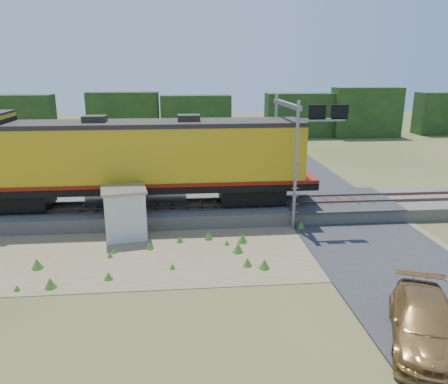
{
  "coord_description": "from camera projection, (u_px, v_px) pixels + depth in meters",
  "views": [
    {
      "loc": [
        -2.85,
        -20.25,
        9.08
      ],
      "look_at": [
        -0.61,
        3.0,
        2.4
      ],
      "focal_mm": 35.0,
      "sensor_mm": 36.0,
      "label": 1
    }
  ],
  "objects": [
    {
      "name": "signal_gantry",
      "position": [
        294.0,
        130.0,
        26.08
      ],
      "size": [
        2.92,
        6.2,
        7.37
      ],
      "color": "gray",
      "rests_on": "ground"
    },
    {
      "name": "weed_clumps",
      "position": [
        172.0,
        255.0,
        21.91
      ],
      "size": [
        15.0,
        6.2,
        0.56
      ],
      "primitive_type": null,
      "color": "#3A7120",
      "rests_on": "ground"
    },
    {
      "name": "tree_line_north",
      "position": [
        203.0,
        115.0,
        57.66
      ],
      "size": [
        130.0,
        3.0,
        6.5
      ],
      "color": "#153513",
      "rests_on": "ground"
    },
    {
      "name": "car",
      "position": [
        425.0,
        324.0,
        14.7
      ],
      "size": [
        4.09,
        5.68,
        1.53
      ],
      "primitive_type": "imported",
      "rotation": [
        0.0,
        0.0,
        -0.42
      ],
      "color": "#A4773C",
      "rests_on": "ground"
    },
    {
      "name": "rails",
      "position": [
        229.0,
        202.0,
        27.64
      ],
      "size": [
        70.0,
        1.54,
        0.16
      ],
      "color": "brown",
      "rests_on": "ballast"
    },
    {
      "name": "locomotive",
      "position": [
        130.0,
        159.0,
        26.29
      ],
      "size": [
        21.97,
        3.35,
        5.67
      ],
      "color": "black",
      "rests_on": "rails"
    },
    {
      "name": "shed",
      "position": [
        125.0,
        212.0,
        23.97
      ],
      "size": [
        2.74,
        2.74,
        2.81
      ],
      "rotation": [
        0.0,
        0.0,
        0.18
      ],
      "color": "silver",
      "rests_on": "ground"
    },
    {
      "name": "road",
      "position": [
        369.0,
        241.0,
        23.47
      ],
      "size": [
        7.0,
        66.0,
        0.86
      ],
      "color": "#38383A",
      "rests_on": "ground"
    },
    {
      "name": "ground",
      "position": [
        242.0,
        253.0,
        22.14
      ],
      "size": [
        140.0,
        140.0,
        0.0
      ],
      "primitive_type": "plane",
      "color": "#475123",
      "rests_on": "ground"
    },
    {
      "name": "ballast",
      "position": [
        229.0,
        209.0,
        27.77
      ],
      "size": [
        70.0,
        5.0,
        0.8
      ],
      "primitive_type": "cube",
      "color": "slate",
      "rests_on": "ground"
    },
    {
      "name": "dirt_shoulder",
      "position": [
        202.0,
        251.0,
        22.43
      ],
      "size": [
        26.0,
        8.0,
        0.03
      ],
      "primitive_type": "cube",
      "color": "#8C7754",
      "rests_on": "ground"
    }
  ]
}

